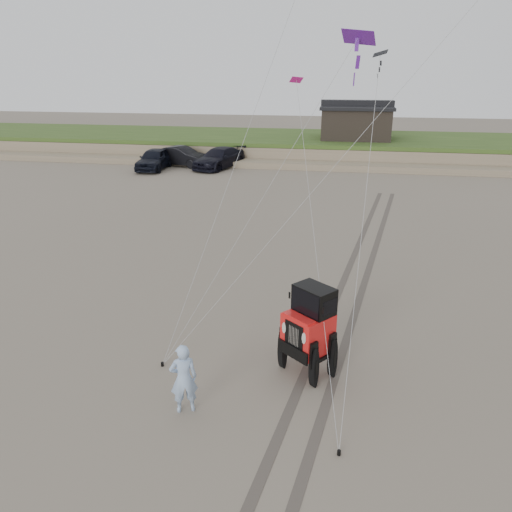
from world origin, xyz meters
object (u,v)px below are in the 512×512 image
object	(u,v)px
truck_b	(182,156)
cabin	(356,121)
truck_c	(219,158)
truck_a	(154,159)
man	(184,378)
jeep	(308,340)

from	to	relation	value
truck_b	cabin	bearing A→B (deg)	-46.29
truck_b	truck_c	distance (m)	3.34
truck_a	truck_b	world-z (taller)	truck_a
truck_a	truck_b	xyz separation A→B (m)	(1.71, 1.89, -0.04)
truck_c	man	xyz separation A→B (m)	(6.91, -30.50, 0.08)
cabin	truck_a	bearing A→B (deg)	-150.97
man	jeep	bearing A→B (deg)	-165.29
cabin	truck_c	size ratio (longest dim) A/B	1.14
truck_c	man	distance (m)	31.27
truck_b	truck_a	bearing A→B (deg)	155.57
truck_b	truck_c	bearing A→B (deg)	-78.73
truck_a	jeep	bearing A→B (deg)	-63.54
cabin	man	bearing A→B (deg)	-96.09
jeep	man	distance (m)	3.46
cabin	truck_c	distance (m)	13.41
jeep	man	size ratio (longest dim) A/B	2.97
truck_a	jeep	xyz separation A→B (m)	(14.66, -26.84, 0.14)
cabin	truck_c	xyz separation A→B (m)	(-10.95, -7.35, -2.42)
cabin	truck_a	distance (m)	18.44
truck_a	truck_c	distance (m)	5.26
truck_a	man	distance (m)	31.34
truck_a	truck_b	bearing A→B (deg)	45.73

